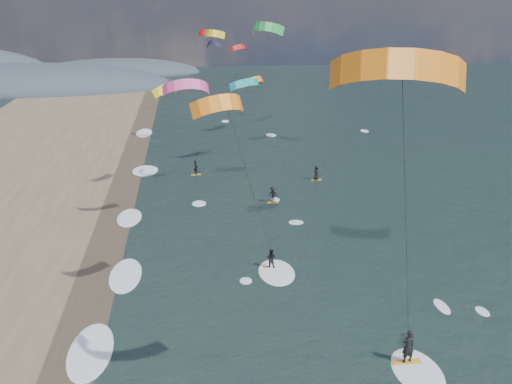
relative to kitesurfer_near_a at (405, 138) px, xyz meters
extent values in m
cube|color=#382D23|center=(-14.95, 12.14, -14.01)|extent=(3.00, 240.00, 0.00)
ellipsoid|color=#3D4756|center=(-42.95, 102.14, -14.01)|extent=(64.00, 24.00, 10.00)
ellipsoid|color=#3D4756|center=(-24.95, 122.14, -14.01)|extent=(40.00, 18.00, 7.00)
cube|color=orange|center=(3.27, 5.05, -13.98)|extent=(1.60, 0.48, 0.07)
imported|color=black|center=(3.27, 5.05, -12.96)|extent=(0.79, 0.59, 1.97)
ellipsoid|color=white|center=(3.57, 4.25, -14.01)|extent=(2.60, 4.20, 0.12)
cylinder|color=black|center=(1.27, 2.05, -4.93)|extent=(0.02, 0.02, 17.16)
cube|color=orange|center=(-2.49, 17.12, -13.99)|extent=(1.12, 0.34, 0.05)
imported|color=black|center=(-2.49, 17.12, -13.25)|extent=(0.84, 0.76, 1.42)
ellipsoid|color=white|center=(-2.19, 16.32, -14.01)|extent=(2.60, 4.20, 0.12)
cylinder|color=black|center=(-4.24, 14.12, -6.66)|extent=(0.02, 0.02, 13.96)
cube|color=orange|center=(-0.38, 30.38, -13.99)|extent=(1.10, 0.35, 0.05)
imported|color=black|center=(-0.38, 30.38, -13.18)|extent=(1.16, 0.95, 1.57)
cube|color=orange|center=(5.21, 36.62, -13.99)|extent=(1.10, 0.35, 0.05)
imported|color=black|center=(5.21, 36.62, -13.19)|extent=(0.78, 0.89, 1.54)
cube|color=orange|center=(-7.51, 39.97, -13.99)|extent=(1.10, 0.35, 0.05)
imported|color=black|center=(-7.51, 39.97, -13.14)|extent=(0.61, 0.71, 1.64)
ellipsoid|color=white|center=(-13.75, 8.14, -14.01)|extent=(2.40, 5.40, 0.11)
ellipsoid|color=white|center=(-13.75, 17.14, -14.01)|extent=(2.40, 5.40, 0.11)
ellipsoid|color=white|center=(-13.75, 28.14, -14.01)|extent=(2.40, 5.40, 0.11)
ellipsoid|color=white|center=(-13.75, 42.14, -14.01)|extent=(2.40, 5.40, 0.11)
ellipsoid|color=white|center=(-13.75, 60.14, -14.01)|extent=(2.40, 5.40, 0.11)
camera|label=1|loc=(-8.00, -19.98, 5.28)|focal=40.00mm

